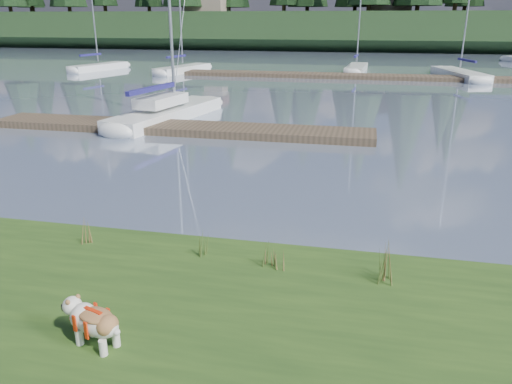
# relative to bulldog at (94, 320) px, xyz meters

# --- Properties ---
(ground) EXTENTS (200.00, 200.00, 0.00)m
(ground) POSITION_rel_bulldog_xyz_m (-0.24, 35.10, -0.71)
(ground) COLOR #7988A2
(ground) RESTS_ON ground
(ridge) EXTENTS (200.00, 20.00, 5.00)m
(ridge) POSITION_rel_bulldog_xyz_m (-0.24, 78.10, 1.79)
(ridge) COLOR black
(ridge) RESTS_ON ground
(bulldog) EXTENTS (0.99, 0.60, 0.58)m
(bulldog) POSITION_rel_bulldog_xyz_m (0.00, 0.00, 0.00)
(bulldog) COLOR silver
(bulldog) RESTS_ON bank
(sailboat_main) EXTENTS (3.20, 8.68, 12.29)m
(sailboat_main) POSITION_rel_bulldog_xyz_m (-5.44, 16.90, -0.29)
(sailboat_main) COLOR white
(sailboat_main) RESTS_ON ground
(dock_near) EXTENTS (16.00, 2.00, 0.30)m
(dock_near) POSITION_rel_bulldog_xyz_m (-4.24, 14.10, -0.56)
(dock_near) COLOR #4C3D2C
(dock_near) RESTS_ON ground
(dock_far) EXTENTS (26.00, 2.20, 0.30)m
(dock_far) POSITION_rel_bulldog_xyz_m (1.76, 35.10, -0.56)
(dock_far) COLOR #4C3D2C
(dock_far) RESTS_ON ground
(sailboat_bg_0) EXTENTS (3.12, 7.07, 10.21)m
(sailboat_bg_0) POSITION_rel_bulldog_xyz_m (-19.96, 36.97, -0.39)
(sailboat_bg_0) COLOR white
(sailboat_bg_0) RESTS_ON ground
(sailboat_bg_1) EXTENTS (3.26, 7.57, 11.16)m
(sailboat_bg_1) POSITION_rel_bulldog_xyz_m (-11.98, 36.80, -0.39)
(sailboat_bg_1) COLOR white
(sailboat_bg_1) RESTS_ON ground
(sailboat_bg_2) EXTENTS (1.90, 7.31, 10.95)m
(sailboat_bg_2) POSITION_rel_bulldog_xyz_m (2.32, 40.58, -0.38)
(sailboat_bg_2) COLOR white
(sailboat_bg_2) RESTS_ON ground
(sailboat_bg_3) EXTENTS (3.74, 8.89, 12.74)m
(sailboat_bg_3) POSITION_rel_bulldog_xyz_m (10.07, 37.91, -0.39)
(sailboat_bg_3) COLOR white
(sailboat_bg_3) RESTS_ON ground
(weed_0) EXTENTS (0.17, 0.14, 0.60)m
(weed_0) POSITION_rel_bulldog_xyz_m (0.59, 2.82, -0.11)
(weed_0) COLOR #475B23
(weed_0) RESTS_ON bank
(weed_1) EXTENTS (0.17, 0.14, 0.54)m
(weed_1) POSITION_rel_bulldog_xyz_m (1.83, 2.67, -0.14)
(weed_1) COLOR #475B23
(weed_1) RESTS_ON bank
(weed_2) EXTENTS (0.17, 0.14, 0.68)m
(weed_2) POSITION_rel_bulldog_xyz_m (3.75, 2.45, -0.08)
(weed_2) COLOR #475B23
(weed_2) RESTS_ON bank
(weed_3) EXTENTS (0.17, 0.14, 0.59)m
(weed_3) POSITION_rel_bulldog_xyz_m (-1.70, 2.81, -0.12)
(weed_3) COLOR #475B23
(weed_3) RESTS_ON bank
(weed_4) EXTENTS (0.17, 0.14, 0.40)m
(weed_4) POSITION_rel_bulldog_xyz_m (2.00, 2.63, -0.20)
(weed_4) COLOR #475B23
(weed_4) RESTS_ON bank
(weed_5) EXTENTS (0.17, 0.14, 0.72)m
(weed_5) POSITION_rel_bulldog_xyz_m (3.80, 2.62, -0.06)
(weed_5) COLOR #475B23
(weed_5) RESTS_ON bank
(mud_lip) EXTENTS (60.00, 0.50, 0.14)m
(mud_lip) POSITION_rel_bulldog_xyz_m (-0.24, 3.50, -0.64)
(mud_lip) COLOR #33281C
(mud_lip) RESTS_ON ground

